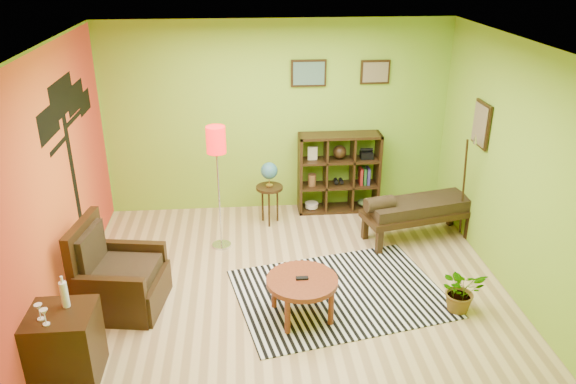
{
  "coord_description": "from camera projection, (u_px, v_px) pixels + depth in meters",
  "views": [
    {
      "loc": [
        -0.52,
        -5.6,
        3.7
      ],
      "look_at": [
        -0.0,
        0.38,
        1.05
      ],
      "focal_mm": 35.0,
      "sensor_mm": 36.0,
      "label": 1
    }
  ],
  "objects": [
    {
      "name": "room_shell",
      "position": [
        282.0,
        141.0,
        5.92
      ],
      "size": [
        5.04,
        4.54,
        2.82
      ],
      "color": "#82B42C",
      "rests_on": "ground"
    },
    {
      "name": "coffee_table",
      "position": [
        302.0,
        284.0,
        5.95
      ],
      "size": [
        0.76,
        0.76,
        0.49
      ],
      "color": "maroon",
      "rests_on": "ground"
    },
    {
      "name": "potted_plant",
      "position": [
        461.0,
        294.0,
        6.13
      ],
      "size": [
        0.51,
        0.56,
        0.4
      ],
      "primitive_type": "imported",
      "rotation": [
        0.0,
        0.0,
        0.09
      ],
      "color": "#26661E",
      "rests_on": "ground"
    },
    {
      "name": "floor_lamp",
      "position": [
        217.0,
        151.0,
        6.98
      ],
      "size": [
        0.25,
        0.25,
        1.67
      ],
      "color": "silver",
      "rests_on": "ground"
    },
    {
      "name": "bench",
      "position": [
        416.0,
        209.0,
        7.53
      ],
      "size": [
        1.6,
        0.87,
        0.71
      ],
      "color": "black",
      "rests_on": "ground"
    },
    {
      "name": "side_cabinet",
      "position": [
        64.0,
        345.0,
        5.11
      ],
      "size": [
        0.6,
        0.55,
        1.03
      ],
      "color": "black",
      "rests_on": "ground"
    },
    {
      "name": "ground",
      "position": [
        291.0,
        286.0,
        6.64
      ],
      "size": [
        5.0,
        5.0,
        0.0
      ],
      "primitive_type": "plane",
      "color": "tan",
      "rests_on": "ground"
    },
    {
      "name": "armchair",
      "position": [
        118.0,
        281.0,
        6.17
      ],
      "size": [
        0.97,
        0.97,
        1.03
      ],
      "color": "black",
      "rests_on": "ground"
    },
    {
      "name": "globe_table",
      "position": [
        269.0,
        178.0,
        7.87
      ],
      "size": [
        0.38,
        0.38,
        0.93
      ],
      "color": "black",
      "rests_on": "ground"
    },
    {
      "name": "zebra_rug",
      "position": [
        340.0,
        293.0,
        6.49
      ],
      "size": [
        2.62,
        2.13,
        0.01
      ],
      "primitive_type": "cube",
      "rotation": [
        0.0,
        0.0,
        0.21
      ],
      "color": "silver",
      "rests_on": "ground"
    },
    {
      "name": "cube_shelf",
      "position": [
        340.0,
        173.0,
        8.32
      ],
      "size": [
        1.2,
        0.35,
        1.2
      ],
      "color": "black",
      "rests_on": "ground"
    }
  ]
}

